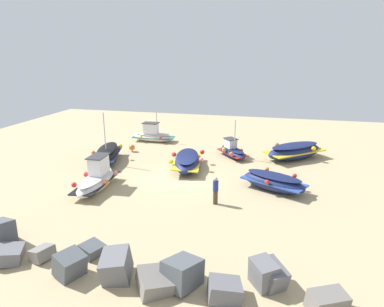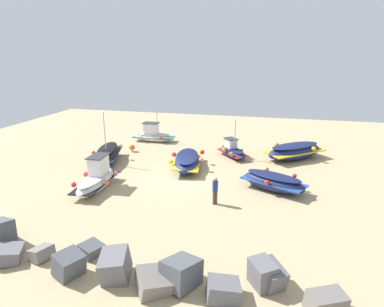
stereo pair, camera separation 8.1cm
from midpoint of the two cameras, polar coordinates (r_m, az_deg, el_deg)
name	(u,v)px [view 1 (the left image)]	position (r m, az deg, el deg)	size (l,w,h in m)	color
ground_plane	(180,178)	(23.65, -2.22, -4.14)	(48.17, 48.17, 0.00)	tan
fishing_boat_0	(294,151)	(28.73, 16.93, 0.41)	(5.24, 4.91, 1.25)	navy
fishing_boat_1	(187,161)	(25.29, -0.89, -1.28)	(2.64, 4.97, 1.19)	navy
fishing_boat_2	(274,182)	(22.01, 13.58, -4.65)	(4.45, 3.28, 1.11)	navy
fishing_boat_3	(153,135)	(33.18, -6.68, 3.09)	(4.19, 1.84, 3.32)	white
fishing_boat_4	(108,154)	(27.54, -14.21, -0.10)	(2.82, 4.93, 4.11)	black
fishing_boat_5	(97,179)	(22.41, -16.00, -4.23)	(2.08, 4.46, 2.13)	white
fishing_boat_6	(232,151)	(28.21, 6.77, 0.42)	(3.01, 3.25, 3.23)	navy
person_walking	(216,189)	(19.44, 3.90, -5.98)	(0.32, 0.32, 1.66)	brown
breakwater_rocks	(111,261)	(14.58, -13.72, -17.29)	(17.25, 2.96, 1.41)	slate
mooring_buoy_0	(132,147)	(30.05, -10.23, 1.01)	(0.52, 0.52, 0.64)	#3F3F42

